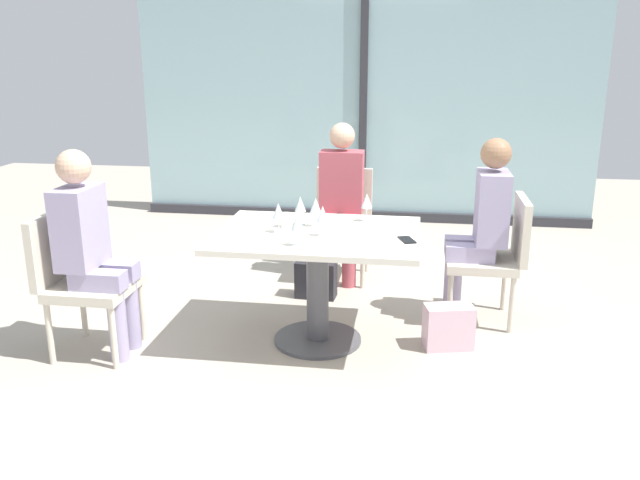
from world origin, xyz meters
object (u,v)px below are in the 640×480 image
(person_near_window, at_px, (341,195))
(coffee_cup, at_px, (286,220))
(wine_glass_0, at_px, (300,205))
(wine_glass_5, at_px, (316,206))
(person_side_end, at_px, (91,244))
(cell_phone_on_table, at_px, (407,240))
(wine_glass_1, at_px, (278,211))
(chair_near_window, at_px, (342,217))
(chair_side_end, at_px, (77,275))
(handbag_0, at_px, (448,327))
(dining_table_main, at_px, (318,260))
(wine_glass_2, at_px, (367,202))
(wine_glass_4, at_px, (297,223))
(person_far_right, at_px, (482,222))
(chair_far_right, at_px, (496,252))
(handbag_1, at_px, (316,279))
(wine_glass_3, at_px, (323,215))

(person_near_window, distance_m, coffee_cup, 1.14)
(wine_glass_0, relative_size, wine_glass_5, 1.00)
(person_near_window, distance_m, person_side_end, 2.03)
(coffee_cup, bearing_deg, cell_phone_on_table, -13.81)
(person_near_window, xyz_separation_m, person_side_end, (-1.31, -1.55, 0.00))
(person_near_window, height_order, wine_glass_1, person_near_window)
(chair_near_window, xyz_separation_m, coffee_cup, (-0.22, -1.23, 0.28))
(wine_glass_5, distance_m, coffee_cup, 0.21)
(wine_glass_5, bearing_deg, person_side_end, -159.54)
(chair_side_end, bearing_deg, person_side_end, 0.00)
(handbag_0, bearing_deg, dining_table_main, 168.23)
(person_near_window, xyz_separation_m, cell_phone_on_table, (0.55, -1.31, 0.03))
(wine_glass_2, bearing_deg, person_near_window, 107.01)
(wine_glass_4, distance_m, coffee_cup, 0.42)
(chair_side_end, bearing_deg, wine_glass_4, 1.84)
(person_far_right, height_order, wine_glass_1, person_far_right)
(wine_glass_2, bearing_deg, chair_far_right, 14.00)
(cell_phone_on_table, height_order, handbag_1, cell_phone_on_table)
(chair_near_window, relative_size, wine_glass_1, 4.70)
(person_near_window, distance_m, handbag_1, 0.72)
(handbag_1, bearing_deg, wine_glass_0, -86.64)
(person_side_end, relative_size, handbag_1, 4.20)
(chair_far_right, bearing_deg, wine_glass_4, -145.75)
(chair_far_right, distance_m, wine_glass_4, 1.51)
(chair_far_right, relative_size, cell_phone_on_table, 6.04)
(chair_near_window, height_order, wine_glass_3, wine_glass_3)
(wine_glass_0, bearing_deg, wine_glass_2, 20.38)
(wine_glass_4, bearing_deg, wine_glass_3, 62.86)
(wine_glass_2, bearing_deg, wine_glass_5, -150.16)
(chair_near_window, xyz_separation_m, person_side_end, (-1.31, -1.66, 0.20))
(wine_glass_0, height_order, wine_glass_1, same)
(wine_glass_1, xyz_separation_m, handbag_1, (0.10, 0.81, -0.72))
(wine_glass_2, xyz_separation_m, coffee_cup, (-0.49, -0.22, -0.09))
(coffee_cup, xyz_separation_m, cell_phone_on_table, (0.76, -0.19, -0.04))
(coffee_cup, bearing_deg, person_near_window, 79.12)
(person_far_right, height_order, coffee_cup, person_far_right)
(wine_glass_0, xyz_separation_m, wine_glass_5, (0.10, -0.02, 0.00))
(wine_glass_5, bearing_deg, handbag_1, 98.74)
(chair_far_right, distance_m, person_side_end, 2.60)
(dining_table_main, xyz_separation_m, person_near_window, (-0.00, 1.20, 0.15))
(wine_glass_1, xyz_separation_m, coffee_cup, (0.02, 0.13, -0.09))
(chair_side_end, bearing_deg, chair_far_right, 18.75)
(wine_glass_0, distance_m, handbag_0, 1.21)
(wine_glass_3, distance_m, handbag_1, 1.13)
(wine_glass_3, height_order, cell_phone_on_table, wine_glass_3)
(chair_near_window, bearing_deg, wine_glass_5, -91.57)
(cell_phone_on_table, bearing_deg, wine_glass_4, 177.44)
(dining_table_main, xyz_separation_m, chair_side_end, (-1.42, -0.35, -0.05))
(wine_glass_1, bearing_deg, wine_glass_0, 62.67)
(person_far_right, bearing_deg, wine_glass_5, -159.76)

